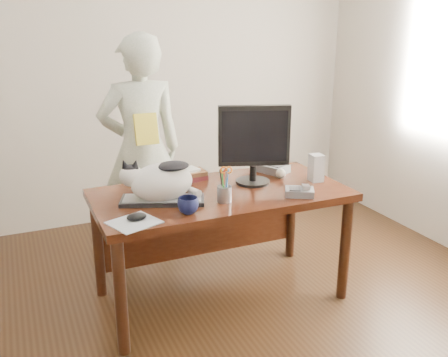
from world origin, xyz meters
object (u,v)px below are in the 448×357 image
coffee_mug (188,205)px  baseball (281,174)px  desk (216,209)px  calculator (273,168)px  pen_cup (225,192)px  cat (159,180)px  book_stack (190,175)px  monitor (254,141)px  speaker (316,168)px  mouse (137,217)px  person (141,150)px  keyboard (163,200)px  phone (300,191)px

coffee_mug → baseball: (0.80, 0.36, -0.01)m
desk → calculator: calculator is taller
pen_cup → baseball: 0.60m
cat → desk: bearing=37.3°
desk → book_stack: 0.31m
desk → book_stack: bearing=113.7°
cat → pen_cup: cat is taller
cat → calculator: 0.97m
pen_cup → baseball: size_ratio=3.26×
monitor → speaker: size_ratio=2.87×
speaker → baseball: speaker is taller
mouse → person: person is taller
keyboard → phone: (0.82, -0.22, 0.01)m
pen_cup → coffee_mug: size_ratio=1.86×
keyboard → book_stack: 0.46m
monitor → book_stack: 0.51m
coffee_mug → book_stack: 0.61m
mouse → phone: (1.03, -0.00, 0.00)m
phone → baseball: size_ratio=3.15×
speaker → baseball: size_ratio=2.69×
baseball → coffee_mug: bearing=-156.0°
desk → person: (-0.30, 0.74, 0.25)m
person → baseball: bearing=138.2°
monitor → person: 0.96m
mouse → baseball: bearing=-2.7°
keyboard → coffee_mug: bearing=-49.0°
desk → speaker: speaker is taller
desk → cat: bearing=-164.0°
monitor → coffee_mug: bearing=-131.7°
mouse → speaker: bearing=-11.3°
speaker → book_stack: size_ratio=0.78×
mouse → coffee_mug: bearing=-21.5°
desk → pen_cup: pen_cup is taller
baseball → desk: bearing=-179.2°
keyboard → calculator: 0.95m
coffee_mug → book_stack: size_ratio=0.51×
speaker → book_stack: (-0.77, 0.36, -0.06)m
coffee_mug → phone: coffee_mug is taller
speaker → pen_cup: bearing=-163.3°
mouse → book_stack: bearing=27.6°
cat → calculator: bearing=37.9°
baseball → book_stack: 0.62m
book_stack → mouse: bearing=-139.2°
pen_cup → speaker: (0.73, 0.13, 0.03)m
person → monitor: bearing=127.1°
speaker → cat: bearing=-174.0°
mouse → cat: bearing=28.3°
desk → calculator: bearing=17.2°
coffee_mug → person: bearing=89.1°
person → mouse: bearing=75.1°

